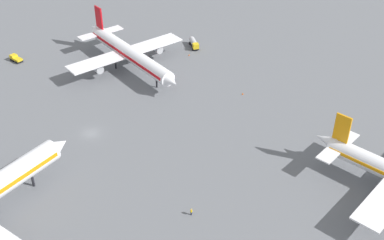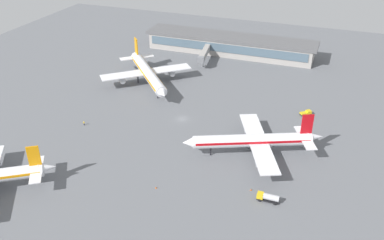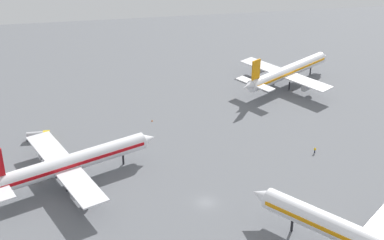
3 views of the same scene
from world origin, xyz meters
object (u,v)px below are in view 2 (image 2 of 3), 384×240
(safety_cone_near_gate, at_px, (156,187))
(airplane_distant, at_px, (147,72))
(safety_cone_mid_apron, at_px, (251,190))
(fuel_truck, at_px, (268,197))
(ground_crew_worker, at_px, (84,123))
(pushback_tractor, at_px, (306,113))
(airplane_taxiing, at_px, (254,140))

(safety_cone_near_gate, bearing_deg, airplane_distant, -62.51)
(safety_cone_mid_apron, bearing_deg, airplane_distant, -43.46)
(fuel_truck, bearing_deg, safety_cone_near_gate, 10.08)
(ground_crew_worker, relative_size, safety_cone_mid_apron, 2.78)
(pushback_tractor, height_order, safety_cone_near_gate, pushback_tractor)
(airplane_distant, bearing_deg, fuel_truck, 6.52)
(airplane_distant, bearing_deg, safety_cone_mid_apron, 5.50)
(fuel_truck, bearing_deg, airplane_distant, -42.56)
(pushback_tractor, distance_m, fuel_truck, 56.90)
(safety_cone_near_gate, bearing_deg, safety_cone_mid_apron, -161.67)
(pushback_tractor, relative_size, ground_crew_worker, 2.80)
(airplane_distant, xyz_separation_m, safety_cone_mid_apron, (-62.27, 59.01, -5.45))
(airplane_taxiing, height_order, ground_crew_worker, airplane_taxiing)
(airplane_distant, distance_m, fuel_truck, 92.10)
(pushback_tractor, bearing_deg, safety_cone_near_gate, -156.56)
(airplane_distant, relative_size, pushback_tractor, 9.11)
(airplane_distant, distance_m, safety_cone_mid_apron, 85.97)
(airplane_distant, height_order, safety_cone_mid_apron, airplane_distant)
(fuel_truck, height_order, safety_cone_mid_apron, fuel_truck)
(safety_cone_near_gate, xyz_separation_m, safety_cone_mid_apron, (-26.92, -8.92, 0.00))
(ground_crew_worker, distance_m, safety_cone_mid_apron, 70.34)
(airplane_taxiing, relative_size, safety_cone_mid_apron, 74.42)
(airplane_taxiing, height_order, safety_cone_mid_apron, airplane_taxiing)
(safety_cone_mid_apron, bearing_deg, airplane_taxiing, -78.38)
(ground_crew_worker, xyz_separation_m, safety_cone_mid_apron, (-68.44, 16.24, -0.55))
(fuel_truck, relative_size, safety_cone_near_gate, 10.51)
(pushback_tractor, bearing_deg, airplane_taxiing, -147.96)
(pushback_tractor, xyz_separation_m, fuel_truck, (3.87, 56.76, 0.42))
(ground_crew_worker, relative_size, safety_cone_near_gate, 2.78)
(fuel_truck, distance_m, ground_crew_worker, 76.54)
(airplane_distant, xyz_separation_m, safety_cone_near_gate, (-35.35, 67.93, -5.45))
(airplane_distant, height_order, safety_cone_near_gate, airplane_distant)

